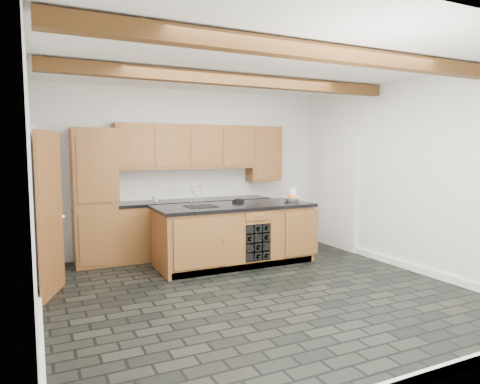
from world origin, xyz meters
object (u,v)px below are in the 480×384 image
object	(u,v)px
fruit_bowl	(292,199)
paper_towel	(293,194)
island	(235,234)
kitchen_scale	(238,201)

from	to	relation	value
fruit_bowl	paper_towel	distance (m)	0.10
island	paper_towel	distance (m)	1.24
fruit_bowl	paper_towel	world-z (taller)	paper_towel
island	paper_towel	size ratio (longest dim) A/B	11.53
paper_towel	fruit_bowl	bearing A→B (deg)	-142.49
island	fruit_bowl	bearing A→B (deg)	0.54
kitchen_scale	paper_towel	bearing A→B (deg)	-34.76
fruit_bowl	paper_towel	xyz separation A→B (m)	(0.06, 0.04, 0.07)
kitchen_scale	paper_towel	size ratio (longest dim) A/B	0.98
kitchen_scale	fruit_bowl	bearing A→B (deg)	-38.08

